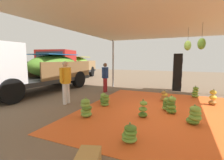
# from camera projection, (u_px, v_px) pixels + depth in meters

# --- Properties ---
(ground_plane) EXTENTS (40.00, 40.00, 0.00)m
(ground_plane) POSITION_uv_depth(u_px,v_px,m) (83.00, 102.00, 6.63)
(ground_plane) COLOR brown
(tarp_orange) EXTENTS (6.04, 5.01, 0.01)m
(tarp_orange) POSITION_uv_depth(u_px,v_px,m) (158.00, 111.00, 5.43)
(tarp_orange) COLOR #E05B23
(tarp_orange) RESTS_ON ground
(tent_canopy) EXTENTS (8.00, 7.00, 2.94)m
(tent_canopy) POSITION_uv_depth(u_px,v_px,m) (165.00, 23.00, 5.04)
(tent_canopy) COLOR #9EA0A5
(tent_canopy) RESTS_ON ground
(banana_bunch_0) EXTENTS (0.39, 0.42, 0.48)m
(banana_bunch_0) POSITION_uv_depth(u_px,v_px,m) (105.00, 101.00, 5.94)
(banana_bunch_0) COLOR #6B9E38
(banana_bunch_0) RESTS_ON tarp_orange
(banana_bunch_1) EXTENTS (0.38, 0.39, 0.44)m
(banana_bunch_1) POSITION_uv_depth(u_px,v_px,m) (104.00, 98.00, 6.33)
(banana_bunch_1) COLOR #518428
(banana_bunch_1) RESTS_ON tarp_orange
(banana_bunch_2) EXTENTS (0.46, 0.47, 0.60)m
(banana_bunch_2) POSITION_uv_depth(u_px,v_px,m) (86.00, 108.00, 4.78)
(banana_bunch_2) COLOR #6B9E38
(banana_bunch_2) RESTS_ON tarp_orange
(banana_bunch_3) EXTENTS (0.37, 0.34, 0.48)m
(banana_bunch_3) POSITION_uv_depth(u_px,v_px,m) (167.00, 104.00, 5.46)
(banana_bunch_3) COLOR #6B9E38
(banana_bunch_3) RESTS_ON tarp_orange
(banana_bunch_4) EXTENTS (0.37, 0.36, 0.60)m
(banana_bunch_4) POSITION_uv_depth(u_px,v_px,m) (213.00, 98.00, 6.07)
(banana_bunch_4) COLOR #996628
(banana_bunch_4) RESTS_ON tarp_orange
(banana_bunch_5) EXTENTS (0.39, 0.41, 0.59)m
(banana_bunch_5) POSITION_uv_depth(u_px,v_px,m) (171.00, 105.00, 5.12)
(banana_bunch_5) COLOR #518428
(banana_bunch_5) RESTS_ON tarp_orange
(banana_bunch_6) EXTENTS (0.37, 0.38, 0.54)m
(banana_bunch_6) POSITION_uv_depth(u_px,v_px,m) (195.00, 92.00, 7.29)
(banana_bunch_6) COLOR #6B9E38
(banana_bunch_6) RESTS_ON tarp_orange
(banana_bunch_8) EXTENTS (0.36, 0.38, 0.46)m
(banana_bunch_8) POSITION_uv_depth(u_px,v_px,m) (164.00, 96.00, 6.61)
(banana_bunch_8) COLOR #996628
(banana_bunch_8) RESTS_ON tarp_orange
(banana_bunch_9) EXTENTS (0.44, 0.44, 0.42)m
(banana_bunch_9) POSITION_uv_depth(u_px,v_px,m) (130.00, 134.00, 3.35)
(banana_bunch_9) COLOR #75A83D
(banana_bunch_9) RESTS_ON tarp_orange
(banana_bunch_10) EXTENTS (0.34, 0.34, 0.54)m
(banana_bunch_10) POSITION_uv_depth(u_px,v_px,m) (143.00, 110.00, 4.79)
(banana_bunch_10) COLOR #477523
(banana_bunch_10) RESTS_ON tarp_orange
(banana_bunch_11) EXTENTS (0.48, 0.48, 0.54)m
(banana_bunch_11) POSITION_uv_depth(u_px,v_px,m) (195.00, 116.00, 4.24)
(banana_bunch_11) COLOR #518428
(banana_bunch_11) RESTS_ON tarp_orange
(cargo_truck_main) EXTENTS (6.26, 2.63, 2.40)m
(cargo_truck_main) POSITION_uv_depth(u_px,v_px,m) (35.00, 69.00, 8.34)
(cargo_truck_main) COLOR #2D2D2D
(cargo_truck_main) RESTS_ON ground
(cargo_truck_far) EXTENTS (7.19, 3.98, 2.40)m
(cargo_truck_far) POSITION_uv_depth(u_px,v_px,m) (70.00, 65.00, 14.13)
(cargo_truck_far) COLOR #2D2D2D
(cargo_truck_far) RESTS_ON ground
(worker_0) EXTENTS (0.56, 0.34, 1.54)m
(worker_0) POSITION_uv_depth(u_px,v_px,m) (105.00, 75.00, 8.46)
(worker_0) COLOR maroon
(worker_0) RESTS_ON ground
(worker_1) EXTENTS (0.61, 0.37, 1.65)m
(worker_1) POSITION_uv_depth(u_px,v_px,m) (66.00, 79.00, 6.19)
(worker_1) COLOR silver
(worker_1) RESTS_ON ground
(speaker_stack) EXTENTS (0.53, 0.50, 2.04)m
(speaker_stack) POSITION_uv_depth(u_px,v_px,m) (177.00, 72.00, 8.89)
(speaker_stack) COLOR black
(speaker_stack) RESTS_ON ground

